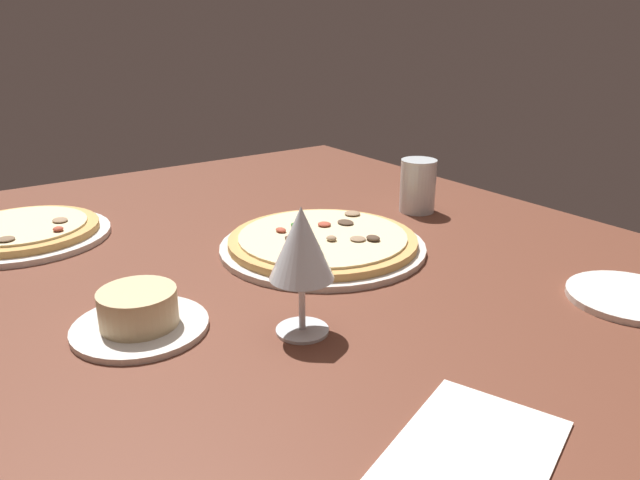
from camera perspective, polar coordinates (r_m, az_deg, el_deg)
dining_table at (r=92.95cm, az=-0.27°, el=-3.64°), size 150.00×110.00×4.00cm
pizza_main at (r=98.21cm, az=0.27°, el=-0.26°), size 33.45×33.45×3.40cm
pizza_side at (r=115.05cm, az=-26.18°, el=0.68°), size 28.25×28.25×3.35cm
ramekin_on_saucer at (r=76.41cm, az=-16.71°, el=-6.74°), size 16.42×16.42×5.23cm
wine_glass_far at (r=69.22cm, az=-1.77°, el=-0.73°), size 7.66×7.66×15.84cm
water_glass at (r=118.74cm, az=9.20°, el=4.83°), size 6.86×6.86×10.20cm
side_plate at (r=91.29cm, az=27.16°, el=-4.81°), size 16.17×16.17×0.90cm
paper_menu at (r=56.40cm, az=13.80°, el=-19.47°), size 19.23×23.49×0.30cm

